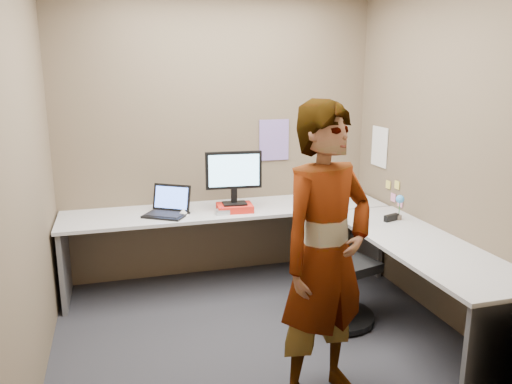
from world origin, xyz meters
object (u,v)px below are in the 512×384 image
object	(u,v)px
desk	(294,239)
monitor	(234,173)
office_chair	(334,266)
person	(326,256)

from	to	relation	value
desk	monitor	bearing A→B (deg)	128.10
desk	monitor	xyz separation A→B (m)	(-0.39, 0.50, 0.49)
monitor	office_chair	xyz separation A→B (m)	(0.62, -0.83, -0.63)
person	office_chair	bearing A→B (deg)	41.03
office_chair	monitor	bearing A→B (deg)	111.26
monitor	person	size ratio (longest dim) A/B	0.28
desk	monitor	distance (m)	0.80
desk	office_chair	xyz separation A→B (m)	(0.23, -0.33, -0.14)
monitor	office_chair	distance (m)	1.21
monitor	office_chair	world-z (taller)	monitor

